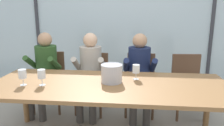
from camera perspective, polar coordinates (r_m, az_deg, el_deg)
The scene contains 17 objects.
ground at distance 3.63m, azimuth 1.06°, elevation -11.32°, with size 14.00×14.00×0.00m, color #9E9384.
window_glass_panel at distance 4.54m, azimuth 2.47°, elevation 10.67°, with size 7.81×0.03×2.60m, color silver.
window_mullion_left at distance 4.95m, azimuth -18.68°, elevation 10.22°, with size 0.06×0.06×2.60m, color #38383D.
window_mullion_right at distance 4.75m, azimuth 24.45°, elevation 9.62°, with size 0.06×0.06×2.60m, color #38383D.
hillside_vineyard at distance 8.74m, azimuth 4.12°, elevation 10.24°, with size 13.81×2.40×2.05m, color #568942.
dining_table at distance 2.45m, azimuth -0.84°, elevation -6.74°, with size 2.61×1.03×0.74m.
chair_near_curtain at distance 3.60m, azimuth -15.65°, elevation -3.24°, with size 0.48×0.48×0.89m.
chair_left_of_center at distance 3.41m, azimuth -4.87°, elevation -3.70°, with size 0.49×0.49×0.89m.
chair_center at distance 3.37m, azimuth 7.34°, elevation -3.98°, with size 0.46×0.46×0.89m.
chair_right_of_center at distance 3.46m, azimuth 18.78°, elevation -4.15°, with size 0.47×0.47×0.89m.
person_olive_shirt at distance 3.45m, azimuth -17.01°, elevation -1.10°, with size 0.48×0.63×1.20m.
person_beige_jumper at distance 3.25m, azimuth -5.71°, elevation -1.46°, with size 0.46×0.61×1.20m.
person_navy_polo at distance 3.18m, azimuth 7.06°, elevation -1.80°, with size 0.47×0.62×1.20m.
ice_bucket_primary at distance 2.45m, azimuth -0.09°, elevation -2.61°, with size 0.24×0.24×0.20m.
wine_glass_by_left_taster at distance 2.54m, azimuth -22.07°, elevation -2.78°, with size 0.08×0.08×0.17m.
wine_glass_near_bucket at distance 2.47m, azimuth -17.68°, elevation -2.87°, with size 0.08×0.08×0.17m.
wine_glass_center_pour at distance 2.57m, azimuth 6.22°, elevation -1.66°, with size 0.08×0.08×0.17m.
Camera 1 is at (0.27, -2.28, 1.53)m, focal length 35.51 mm.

